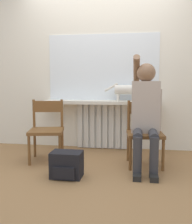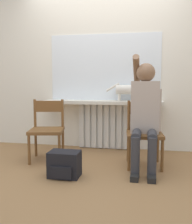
{
  "view_description": "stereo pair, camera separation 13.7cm",
  "coord_description": "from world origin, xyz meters",
  "px_view_note": "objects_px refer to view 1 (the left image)",
  "views": [
    {
      "loc": [
        0.55,
        -2.89,
        1.05
      ],
      "look_at": [
        0.0,
        0.52,
        0.65
      ],
      "focal_mm": 42.0,
      "sensor_mm": 36.0,
      "label": 1
    },
    {
      "loc": [
        0.68,
        -2.87,
        1.05
      ],
      "look_at": [
        0.0,
        0.52,
        0.65
      ],
      "focal_mm": 42.0,
      "sensor_mm": 36.0,
      "label": 2
    }
  ],
  "objects_px": {
    "person": "(146,111)",
    "cat": "(126,90)",
    "chair_left": "(47,129)",
    "chair_right": "(145,132)",
    "backpack": "(67,165)"
  },
  "relations": [
    {
      "from": "chair_left",
      "to": "cat",
      "type": "bearing_deg",
      "value": 20.79
    },
    {
      "from": "chair_left",
      "to": "chair_right",
      "type": "distance_m",
      "value": 1.29
    },
    {
      "from": "cat",
      "to": "backpack",
      "type": "distance_m",
      "value": 1.59
    },
    {
      "from": "chair_left",
      "to": "backpack",
      "type": "relative_size",
      "value": 2.38
    },
    {
      "from": "person",
      "to": "cat",
      "type": "bearing_deg",
      "value": 109.62
    },
    {
      "from": "chair_right",
      "to": "backpack",
      "type": "xyz_separation_m",
      "value": [
        -0.86,
        -0.59,
        -0.28
      ]
    },
    {
      "from": "chair_left",
      "to": "chair_right",
      "type": "xyz_separation_m",
      "value": [
        1.29,
        0.0,
        0.0
      ]
    },
    {
      "from": "person",
      "to": "cat",
      "type": "xyz_separation_m",
      "value": [
        -0.27,
        0.76,
        0.22
      ]
    },
    {
      "from": "chair_right",
      "to": "backpack",
      "type": "bearing_deg",
      "value": -151.33
    },
    {
      "from": "person",
      "to": "backpack",
      "type": "distance_m",
      "value": 1.14
    },
    {
      "from": "person",
      "to": "cat",
      "type": "distance_m",
      "value": 0.83
    },
    {
      "from": "chair_right",
      "to": "backpack",
      "type": "distance_m",
      "value": 1.08
    },
    {
      "from": "chair_left",
      "to": "cat",
      "type": "relative_size",
      "value": 1.46
    },
    {
      "from": "person",
      "to": "backpack",
      "type": "xyz_separation_m",
      "value": [
        -0.86,
        -0.49,
        -0.56
      ]
    },
    {
      "from": "chair_right",
      "to": "person",
      "type": "xyz_separation_m",
      "value": [
        0.0,
        -0.1,
        0.28
      ]
    }
  ]
}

